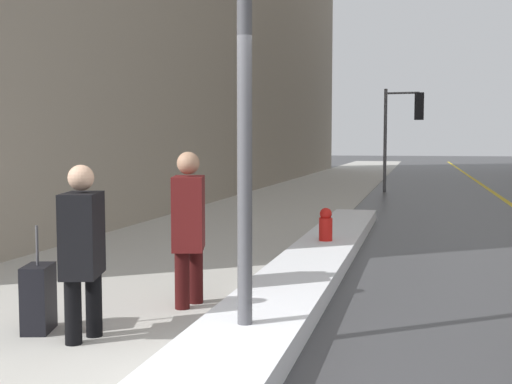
% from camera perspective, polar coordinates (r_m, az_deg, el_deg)
% --- Properties ---
extents(sidewalk_slab, '(4.00, 80.00, 0.01)m').
position_cam_1_polar(sidewalk_slab, '(19.16, 3.51, -0.57)').
color(sidewalk_slab, '#B2AFA8').
rests_on(sidewalk_slab, ground).
extents(road_centre_stripe, '(0.16, 80.00, 0.00)m').
position_cam_1_polar(road_centre_stripe, '(18.98, 21.60, -0.94)').
color(road_centre_stripe, gold).
rests_on(road_centre_stripe, ground).
extents(snow_bank_curb, '(0.87, 10.93, 0.21)m').
position_cam_1_polar(snow_bank_curb, '(8.82, 5.52, -5.82)').
color(snow_bank_curb, white).
rests_on(snow_bank_curb, ground).
extents(traffic_light_near, '(1.31, 0.32, 3.48)m').
position_cam_1_polar(traffic_light_near, '(22.19, 13.25, 6.46)').
color(traffic_light_near, '#515156').
rests_on(traffic_light_near, ground).
extents(pedestrian_trailing, '(0.40, 0.72, 1.49)m').
position_cam_1_polar(pedestrian_trailing, '(5.55, -15.14, -4.50)').
color(pedestrian_trailing, black).
rests_on(pedestrian_trailing, ground).
extents(pedestrian_nearside, '(0.42, 0.57, 1.58)m').
position_cam_1_polar(pedestrian_nearside, '(6.50, -6.00, -2.61)').
color(pedestrian_nearside, '#340C0C').
rests_on(pedestrian_nearside, ground).
extents(rolling_suitcase, '(0.31, 0.41, 0.95)m').
position_cam_1_polar(rolling_suitcase, '(6.00, -18.77, -8.98)').
color(rolling_suitcase, black).
rests_on(rolling_suitcase, ground).
extents(fire_hydrant, '(0.20, 0.20, 0.70)m').
position_cam_1_polar(fire_hydrant, '(9.62, 6.21, -3.51)').
color(fire_hydrant, red).
rests_on(fire_hydrant, ground).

